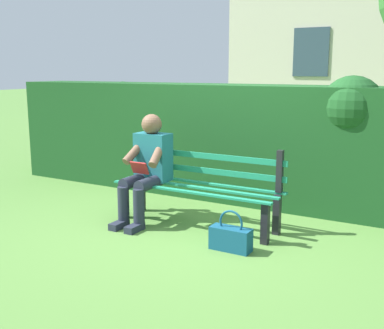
{
  "coord_description": "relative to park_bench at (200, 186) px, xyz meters",
  "views": [
    {
      "loc": [
        -2.39,
        4.26,
        1.63
      ],
      "look_at": [
        0.0,
        0.1,
        0.68
      ],
      "focal_mm": 45.07,
      "sensor_mm": 36.0,
      "label": 1
    }
  ],
  "objects": [
    {
      "name": "person_seated",
      "position": [
        0.56,
        0.17,
        0.19
      ],
      "size": [
        0.44,
        0.73,
        1.16
      ],
      "color": "#1E6672",
      "rests_on": "ground"
    },
    {
      "name": "ground",
      "position": [
        0.0,
        0.07,
        -0.41
      ],
      "size": [
        60.0,
        60.0,
        0.0
      ],
      "primitive_type": "plane",
      "color": "#517F38"
    },
    {
      "name": "park_bench",
      "position": [
        0.0,
        0.0,
        0.0
      ],
      "size": [
        1.82,
        0.48,
        0.85
      ],
      "color": "black",
      "rests_on": "ground"
    },
    {
      "name": "hedge_backdrop",
      "position": [
        0.46,
        -1.18,
        0.34
      ],
      "size": [
        5.92,
        0.83,
        1.57
      ],
      "color": "#19471E",
      "rests_on": "ground"
    },
    {
      "name": "handbag",
      "position": [
        -0.62,
        0.53,
        -0.29
      ],
      "size": [
        0.38,
        0.15,
        0.38
      ],
      "color": "navy",
      "rests_on": "ground"
    }
  ]
}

